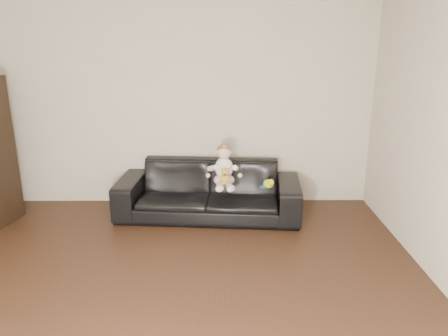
{
  "coord_description": "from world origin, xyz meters",
  "views": [
    {
      "loc": [
        0.52,
        -2.91,
        2.2
      ],
      "look_at": [
        0.56,
        2.14,
        0.66
      ],
      "focal_mm": 35.0,
      "sensor_mm": 36.0,
      "label": 1
    }
  ],
  "objects_px": {
    "teddy_bear": "(225,177)",
    "toy_blue_disc": "(264,187)",
    "baby": "(224,168)",
    "toy_green": "(269,184)",
    "sofa": "(209,190)",
    "toy_rattle": "(271,183)"
  },
  "relations": [
    {
      "from": "toy_green",
      "to": "toy_blue_disc",
      "type": "distance_m",
      "value": 0.08
    },
    {
      "from": "baby",
      "to": "toy_rattle",
      "type": "bearing_deg",
      "value": -13.11
    },
    {
      "from": "teddy_bear",
      "to": "toy_blue_disc",
      "type": "distance_m",
      "value": 0.5
    },
    {
      "from": "toy_rattle",
      "to": "toy_blue_disc",
      "type": "distance_m",
      "value": 0.11
    },
    {
      "from": "sofa",
      "to": "baby",
      "type": "height_order",
      "value": "baby"
    },
    {
      "from": "baby",
      "to": "toy_green",
      "type": "xyz_separation_m",
      "value": [
        0.53,
        -0.09,
        -0.17
      ]
    },
    {
      "from": "baby",
      "to": "teddy_bear",
      "type": "distance_m",
      "value": 0.17
    },
    {
      "from": "teddy_bear",
      "to": "toy_blue_disc",
      "type": "relative_size",
      "value": 2.16
    },
    {
      "from": "toy_green",
      "to": "toy_rattle",
      "type": "relative_size",
      "value": 2.01
    },
    {
      "from": "baby",
      "to": "teddy_bear",
      "type": "xyz_separation_m",
      "value": [
        0.01,
        -0.15,
        -0.06
      ]
    },
    {
      "from": "sofa",
      "to": "baby",
      "type": "distance_m",
      "value": 0.4
    },
    {
      "from": "sofa",
      "to": "baby",
      "type": "bearing_deg",
      "value": -27.65
    },
    {
      "from": "toy_blue_disc",
      "to": "toy_rattle",
      "type": "bearing_deg",
      "value": 28.85
    },
    {
      "from": "teddy_bear",
      "to": "toy_blue_disc",
      "type": "xyz_separation_m",
      "value": [
        0.47,
        0.09,
        -0.16
      ]
    },
    {
      "from": "toy_green",
      "to": "sofa",
      "type": "bearing_deg",
      "value": 163.53
    },
    {
      "from": "sofa",
      "to": "toy_rattle",
      "type": "bearing_deg",
      "value": -5.2
    },
    {
      "from": "baby",
      "to": "toy_rattle",
      "type": "distance_m",
      "value": 0.61
    },
    {
      "from": "sofa",
      "to": "teddy_bear",
      "type": "bearing_deg",
      "value": -48.95
    },
    {
      "from": "baby",
      "to": "teddy_bear",
      "type": "bearing_deg",
      "value": -98.24
    },
    {
      "from": "toy_green",
      "to": "toy_rattle",
      "type": "xyz_separation_m",
      "value": [
        0.04,
        0.08,
        -0.01
      ]
    },
    {
      "from": "toy_green",
      "to": "toy_blue_disc",
      "type": "height_order",
      "value": "toy_green"
    },
    {
      "from": "baby",
      "to": "toy_rattle",
      "type": "xyz_separation_m",
      "value": [
        0.58,
        -0.01,
        -0.19
      ]
    }
  ]
}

